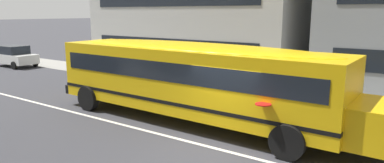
# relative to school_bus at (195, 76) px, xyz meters

# --- Properties ---
(ground_plane) EXTENTS (400.00, 400.00, 0.00)m
(ground_plane) POSITION_rel_school_bus_xyz_m (2.04, -1.85, -1.83)
(ground_plane) COLOR #38383D
(sidewalk_far) EXTENTS (120.00, 3.00, 0.01)m
(sidewalk_far) POSITION_rel_school_bus_xyz_m (2.04, 6.09, -1.82)
(sidewalk_far) COLOR gray
(sidewalk_far) RESTS_ON ground_plane
(lane_centreline) EXTENTS (110.00, 0.16, 0.01)m
(lane_centreline) POSITION_rel_school_bus_xyz_m (2.04, -1.85, -1.83)
(lane_centreline) COLOR silver
(lane_centreline) RESTS_ON ground_plane
(school_bus) EXTENTS (13.81, 3.38, 3.08)m
(school_bus) POSITION_rel_school_bus_xyz_m (0.00, 0.00, 0.00)
(school_bus) COLOR yellow
(school_bus) RESTS_ON ground_plane
(parked_car_white_end_of_row) EXTENTS (3.94, 1.95, 1.64)m
(parked_car_white_end_of_row) POSITION_rel_school_bus_xyz_m (-19.62, 3.61, -0.99)
(parked_car_white_end_of_row) COLOR silver
(parked_car_white_end_of_row) RESTS_ON ground_plane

